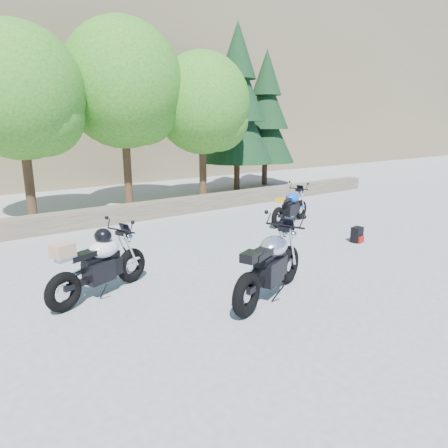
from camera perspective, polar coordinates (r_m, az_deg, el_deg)
The scene contains 12 objects.
ground at distance 8.11m, azimuth 3.07°, elevation -6.73°, with size 90.00×90.00×0.00m, color gray.
stone_wall at distance 12.61m, azimuth -12.95°, elevation 1.64°, with size 22.00×0.55×0.50m, color brown.
hillside at distance 35.05m, azimuth -24.68°, elevation 20.35°, with size 80.00×30.00×15.00m, color brown.
tree_decid_left at distance 13.23m, azimuth -26.71°, elevation 15.88°, with size 3.67×3.67×5.62m.
tree_decid_mid at distance 14.61m, azimuth -13.75°, elevation 18.20°, with size 4.08×4.08×6.24m.
tree_decid_right at distance 15.39m, azimuth -2.67°, elevation 16.31°, with size 3.54×3.54×5.41m.
conifer_near at distance 17.88m, azimuth 1.92°, elevation 16.56°, with size 3.17×3.17×7.06m.
conifer_far at distance 19.74m, azimuth 6.00°, elevation 15.06°, with size 2.82×2.82×6.27m.
silver_bike at distance 6.76m, azimuth 6.61°, elevation -6.00°, with size 2.21×1.06×1.16m.
white_bike at distance 7.12m, azimuth -17.45°, elevation -5.46°, with size 2.03×0.96×1.17m.
blue_bike at distance 12.02m, azimuth 9.45°, elevation 2.36°, with size 1.95×0.79×1.00m.
backpack at distance 10.53m, azimuth 18.49°, elevation -1.49°, with size 0.31×0.27×0.39m.
Camera 1 is at (-4.83, -5.85, 2.86)m, focal length 32.00 mm.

